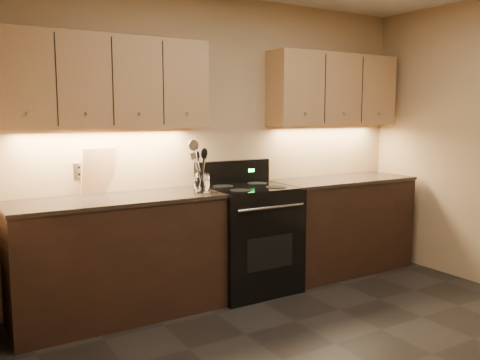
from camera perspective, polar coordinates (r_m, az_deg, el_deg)
name	(u,v)px	position (r m, az deg, el deg)	size (l,w,h in m)	color
wall_back	(223,143)	(4.64, -1.92, 4.17)	(4.00, 0.04, 2.60)	tan
wall_left	(19,184)	(2.07, -23.52, -0.39)	(0.04, 4.00, 2.60)	tan
counter_left	(118,257)	(4.07, -13.51, -8.42)	(1.62, 0.62, 0.93)	black
counter_right	(341,224)	(5.20, 11.23, -4.90)	(1.46, 0.62, 0.93)	black
stove	(249,237)	(4.53, 1.00, -6.42)	(0.76, 0.68, 1.14)	black
upper_cab_left	(107,83)	(4.07, -14.74, 10.54)	(1.60, 0.30, 0.70)	tan
upper_cab_right	(334,90)	(5.20, 10.47, 9.91)	(1.44, 0.30, 0.70)	tan
outlet_plate	(79,171)	(4.17, -17.63, 0.99)	(0.09, 0.01, 0.12)	#B2B5BA
utensil_crock	(202,183)	(4.13, -4.32, -0.37)	(0.14, 0.14, 0.16)	white
cutting_board	(99,171)	(4.18, -15.60, 1.00)	(0.29, 0.02, 0.37)	tan
wooden_spoon	(200,170)	(4.10, -4.49, 1.09)	(0.06, 0.06, 0.33)	tan
black_spoon	(201,170)	(4.12, -4.44, 1.18)	(0.06, 0.06, 0.34)	black
black_turner	(204,170)	(4.09, -4.12, 1.08)	(0.08, 0.08, 0.33)	black
steel_spatula	(204,170)	(4.12, -4.05, 1.17)	(0.08, 0.08, 0.34)	silver
steel_skimmer	(205,166)	(4.11, -3.96, 1.60)	(0.09, 0.09, 0.40)	silver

